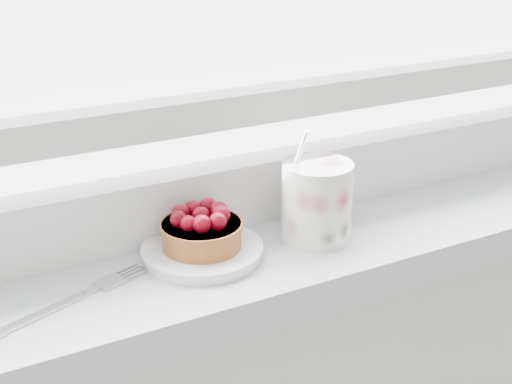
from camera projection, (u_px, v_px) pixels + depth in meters
saucer at (202, 251)px, 0.72m from camera, size 0.12×0.12×0.01m
raspberry_tart at (202, 229)px, 0.71m from camera, size 0.08×0.08×0.04m
floral_mug at (318, 199)px, 0.75m from camera, size 0.12×0.10×0.12m
fork at (70, 300)px, 0.64m from camera, size 0.16×0.07×0.00m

